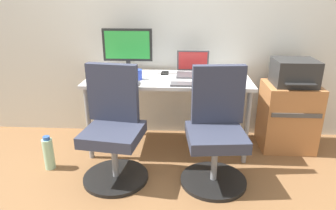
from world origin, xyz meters
TOP-DOWN VIEW (x-y plane):
  - ground_plane at (0.00, 0.00)m, footprint 5.28×5.28m
  - back_wall at (0.00, 0.39)m, footprint 4.40×0.04m
  - desk at (0.00, 0.00)m, footprint 1.52×0.62m
  - office_chair_left at (-0.41, -0.53)m, footprint 0.54×0.54m
  - office_chair_right at (0.41, -0.53)m, footprint 0.54×0.54m
  - side_cabinet at (1.17, 0.08)m, footprint 0.50×0.44m
  - printer at (1.17, 0.08)m, footprint 0.38×0.40m
  - water_bottle_on_floor at (-1.03, -0.46)m, footprint 0.09×0.09m
  - desktop_monitor at (-0.40, 0.17)m, footprint 0.48×0.18m
  - open_laptop at (0.23, 0.13)m, footprint 0.31×0.26m
  - keyboard_by_monitor at (-0.41, -0.23)m, footprint 0.34×0.12m
  - keyboard_by_laptop at (0.20, -0.23)m, footprint 0.34×0.12m
  - mouse_by_monitor at (-0.50, -0.06)m, footprint 0.06×0.10m
  - mouse_by_laptop at (0.69, 0.02)m, footprint 0.06×0.10m
  - coffee_mug at (-0.28, -0.07)m, footprint 0.08×0.08m
  - pen_cup at (0.35, -0.10)m, footprint 0.07×0.07m
  - phone_near_laptop at (-0.04, 0.17)m, footprint 0.07×0.14m
  - phone_near_monitor at (0.62, -0.12)m, footprint 0.07×0.14m

SIDE VIEW (x-z plane):
  - ground_plane at x=0.00m, z-range 0.00..0.00m
  - water_bottle_on_floor at x=-1.03m, z-range -0.01..0.30m
  - side_cabinet at x=1.17m, z-range 0.00..0.65m
  - office_chair_left at x=-0.41m, z-range -0.05..0.89m
  - office_chair_right at x=0.41m, z-range -0.05..0.89m
  - desk at x=0.00m, z-range 0.29..1.01m
  - phone_near_laptop at x=-0.04m, z-range 0.72..0.73m
  - phone_near_monitor at x=0.62m, z-range 0.72..0.73m
  - keyboard_by_monitor at x=-0.41m, z-range 0.72..0.74m
  - keyboard_by_laptop at x=0.20m, z-range 0.72..0.74m
  - mouse_by_monitor at x=-0.50m, z-range 0.72..0.75m
  - mouse_by_laptop at x=0.69m, z-range 0.72..0.75m
  - coffee_mug at x=-0.28m, z-range 0.72..0.81m
  - printer at x=1.17m, z-range 0.65..0.89m
  - pen_cup at x=0.35m, z-range 0.72..0.82m
  - open_laptop at x=0.23m, z-range 0.66..0.89m
  - desktop_monitor at x=-0.40m, z-range 0.75..1.19m
  - back_wall at x=0.00m, z-range 0.00..2.60m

